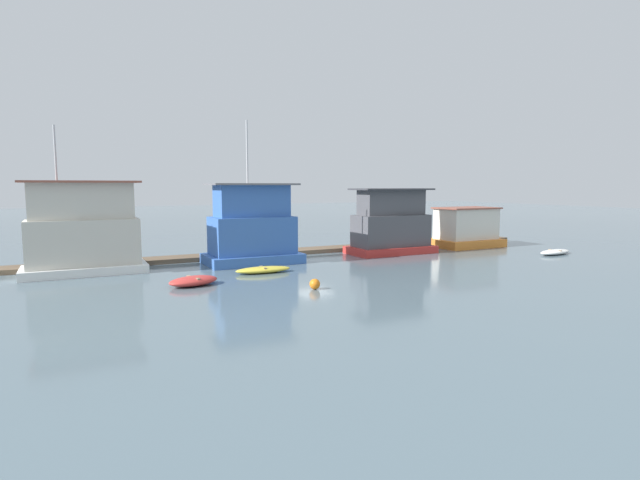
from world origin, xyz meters
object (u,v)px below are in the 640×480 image
(mooring_post_near_right, at_px, (362,243))
(buoy_orange, at_px, (315,284))
(houseboat_blue, at_px, (252,229))
(houseboat_red, at_px, (391,225))
(dinghy_yellow, at_px, (263,270))
(dinghy_white, at_px, (555,252))
(houseboat_orange, at_px, (466,229))
(dinghy_red, at_px, (193,281))
(houseboat_white, at_px, (84,232))
(mooring_post_near_left, at_px, (218,249))

(mooring_post_near_right, xyz_separation_m, buoy_orange, (-9.76, -11.33, -0.40))
(houseboat_blue, distance_m, houseboat_red, 11.02)
(dinghy_yellow, bearing_deg, houseboat_blue, 79.74)
(dinghy_white, distance_m, buoy_orange, 21.91)
(houseboat_red, xyz_separation_m, buoy_orange, (-11.09, -9.34, -1.86))
(houseboat_orange, bearing_deg, buoy_orange, -152.65)
(dinghy_red, height_order, mooring_post_near_right, mooring_post_near_right)
(houseboat_white, bearing_deg, houseboat_red, -2.22)
(dinghy_red, xyz_separation_m, mooring_post_near_left, (3.41, 7.62, 0.62))
(houseboat_red, height_order, houseboat_orange, houseboat_red)
(dinghy_white, height_order, mooring_post_near_right, mooring_post_near_right)
(houseboat_blue, xyz_separation_m, mooring_post_near_left, (-1.83, 1.86, -1.43))
(houseboat_white, xyz_separation_m, mooring_post_near_left, (8.25, 1.17, -1.58))
(houseboat_orange, xyz_separation_m, dinghy_yellow, (-19.78, -4.30, -1.34))
(houseboat_white, xyz_separation_m, mooring_post_near_right, (19.77, 1.17, -1.78))
(houseboat_orange, bearing_deg, dinghy_yellow, -167.74)
(mooring_post_near_left, bearing_deg, buoy_orange, -81.19)
(houseboat_white, height_order, mooring_post_near_right, houseboat_white)
(dinghy_white, height_order, mooring_post_near_left, mooring_post_near_left)
(houseboat_white, relative_size, mooring_post_near_right, 6.38)
(dinghy_red, xyz_separation_m, buoy_orange, (5.16, -3.70, 0.02))
(buoy_orange, bearing_deg, dinghy_white, 8.34)
(houseboat_white, distance_m, dinghy_yellow, 10.67)
(houseboat_red, bearing_deg, mooring_post_near_right, 123.92)
(mooring_post_near_left, bearing_deg, dinghy_red, -114.08)
(houseboat_orange, height_order, mooring_post_near_right, houseboat_orange)
(houseboat_blue, xyz_separation_m, houseboat_red, (11.02, -0.13, -0.17))
(houseboat_blue, height_order, houseboat_red, houseboat_blue)
(dinghy_red, bearing_deg, dinghy_yellow, 22.76)
(houseboat_blue, height_order, mooring_post_near_right, houseboat_blue)
(houseboat_orange, bearing_deg, houseboat_blue, -178.70)
(mooring_post_near_left, relative_size, mooring_post_near_right, 1.30)
(houseboat_red, distance_m, dinghy_yellow, 12.45)
(houseboat_red, distance_m, dinghy_red, 17.31)
(houseboat_blue, relative_size, dinghy_yellow, 2.76)
(houseboat_orange, xyz_separation_m, dinghy_white, (2.53, -6.73, -1.35))
(houseboat_white, bearing_deg, houseboat_blue, -3.88)
(houseboat_blue, xyz_separation_m, dinghy_yellow, (-0.70, -3.86, -2.11))
(houseboat_red, xyz_separation_m, dinghy_red, (-16.26, -5.63, -1.88))
(mooring_post_near_left, bearing_deg, mooring_post_near_right, 0.00)
(dinghy_red, distance_m, dinghy_white, 26.85)
(mooring_post_near_right, bearing_deg, houseboat_white, -176.61)
(mooring_post_near_right, bearing_deg, houseboat_blue, -169.16)
(houseboat_white, xyz_separation_m, houseboat_orange, (29.16, -0.25, -0.91))
(houseboat_red, relative_size, dinghy_white, 1.92)
(buoy_orange, bearing_deg, mooring_post_near_left, 98.81)
(dinghy_red, xyz_separation_m, dinghy_white, (26.84, -0.53, -0.06))
(houseboat_blue, bearing_deg, dinghy_white, -16.24)
(dinghy_red, bearing_deg, mooring_post_near_right, 27.06)
(dinghy_red, bearing_deg, houseboat_blue, 47.77)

